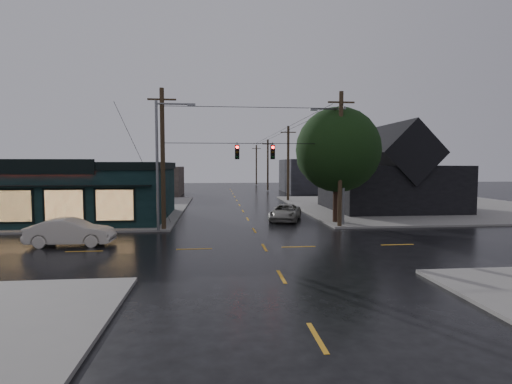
{
  "coord_description": "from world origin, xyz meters",
  "views": [
    {
      "loc": [
        -2.77,
        -22.5,
        4.79
      ],
      "look_at": [
        -0.05,
        4.29,
        2.91
      ],
      "focal_mm": 28.0,
      "sensor_mm": 36.0,
      "label": 1
    }
  ],
  "objects": [
    {
      "name": "span_signal_assembly",
      "position": [
        0.1,
        6.5,
        5.7
      ],
      "size": [
        13.0,
        0.48,
        1.23
      ],
      "color": "black",
      "rests_on": "ground"
    },
    {
      "name": "sidewalk_ne",
      "position": [
        20.0,
        20.0,
        0.07
      ],
      "size": [
        28.0,
        28.0,
        0.15
      ],
      "primitive_type": "cube",
      "color": "gray",
      "rests_on": "ground"
    },
    {
      "name": "utility_pole_nw",
      "position": [
        -6.5,
        6.5,
        0.0
      ],
      "size": [
        2.0,
        0.32,
        10.15
      ],
      "primitive_type": null,
      "color": "#312416",
      "rests_on": "ground"
    },
    {
      "name": "sedan_cream",
      "position": [
        -11.28,
        1.71,
        0.8
      ],
      "size": [
        4.88,
        1.71,
        1.61
      ],
      "primitive_type": "imported",
      "rotation": [
        0.0,
        0.0,
        1.57
      ],
      "color": "beige",
      "rests_on": "ground"
    },
    {
      "name": "streetlight_nw",
      "position": [
        -6.8,
        5.8,
        0.0
      ],
      "size": [
        5.4,
        0.3,
        9.15
      ],
      "primitive_type": null,
      "color": "slate",
      "rests_on": "ground"
    },
    {
      "name": "sidewalk_nw",
      "position": [
        -20.0,
        20.0,
        0.07
      ],
      "size": [
        28.0,
        28.0,
        0.15
      ],
      "primitive_type": "cube",
      "color": "gray",
      "rests_on": "ground"
    },
    {
      "name": "bg_building_west",
      "position": [
        -14.0,
        40.0,
        2.2
      ],
      "size": [
        12.0,
        10.0,
        4.4
      ],
      "primitive_type": "cube",
      "color": "#3A2F2A",
      "rests_on": "ground"
    },
    {
      "name": "utility_pole_ne",
      "position": [
        6.5,
        6.5,
        0.0
      ],
      "size": [
        2.0,
        0.32,
        10.15
      ],
      "primitive_type": null,
      "color": "#312416",
      "rests_on": "ground"
    },
    {
      "name": "corner_tree",
      "position": [
        7.0,
        8.73,
        5.92
      ],
      "size": [
        6.8,
        6.8,
        9.19
      ],
      "color": "black",
      "rests_on": "ground"
    },
    {
      "name": "pizza_shop",
      "position": [
        -15.0,
        12.94,
        2.56
      ],
      "size": [
        16.3,
        12.34,
        4.9
      ],
      "color": "black",
      "rests_on": "ground"
    },
    {
      "name": "bg_building_east",
      "position": [
        16.0,
        45.0,
        2.8
      ],
      "size": [
        14.0,
        12.0,
        5.6
      ],
      "primitive_type": "cube",
      "color": "black",
      "rests_on": "ground"
    },
    {
      "name": "suv_silver",
      "position": [
        3.11,
        10.76,
        0.69
      ],
      "size": [
        3.69,
        5.42,
        1.38
      ],
      "primitive_type": "imported",
      "rotation": [
        0.0,
        0.0,
        -0.31
      ],
      "color": "gray",
      "rests_on": "ground"
    },
    {
      "name": "utility_pole_far_b",
      "position": [
        6.5,
        48.0,
        0.0
      ],
      "size": [
        2.0,
        0.32,
        9.15
      ],
      "primitive_type": null,
      "color": "#312416",
      "rests_on": "ground"
    },
    {
      "name": "ground_plane",
      "position": [
        0.0,
        0.0,
        0.0
      ],
      "size": [
        160.0,
        160.0,
        0.0
      ],
      "primitive_type": "plane",
      "color": "black"
    },
    {
      "name": "utility_pole_far_a",
      "position": [
        6.5,
        28.0,
        0.0
      ],
      "size": [
        2.0,
        0.32,
        9.65
      ],
      "primitive_type": null,
      "color": "#312416",
      "rests_on": "ground"
    },
    {
      "name": "streetlight_ne",
      "position": [
        7.0,
        7.2,
        0.0
      ],
      "size": [
        5.4,
        0.3,
        9.15
      ],
      "primitive_type": null,
      "color": "slate",
      "rests_on": "ground"
    },
    {
      "name": "utility_pole_far_c",
      "position": [
        6.5,
        68.0,
        0.0
      ],
      "size": [
        2.0,
        0.32,
        9.15
      ],
      "primitive_type": null,
      "color": "#312416",
      "rests_on": "ground"
    },
    {
      "name": "ne_building",
      "position": [
        15.0,
        17.0,
        4.47
      ],
      "size": [
        12.6,
        11.6,
        8.75
      ],
      "color": "black",
      "rests_on": "ground"
    }
  ]
}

